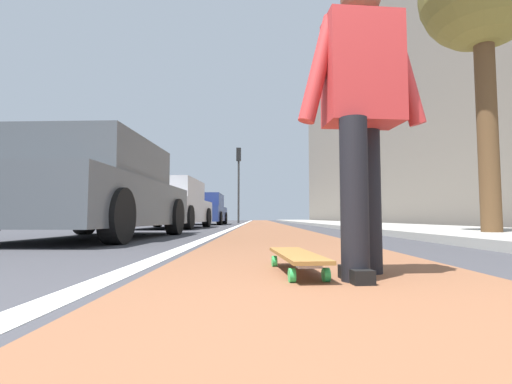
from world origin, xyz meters
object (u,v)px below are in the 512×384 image
skater_person (362,103)px  traffic_light (239,171)px  parked_car_near (97,191)px  parked_car_far (205,210)px  skateboard (297,257)px  parked_car_mid (171,205)px

skater_person → traffic_light: size_ratio=0.36×
parked_car_near → parked_car_far: bearing=0.2°
skateboard → parked_car_mid: (9.40, 2.92, 0.63)m
skateboard → parked_car_far: size_ratio=0.19×
skater_person → parked_car_far: skater_person is taller
skater_person → parked_car_mid: (9.55, 3.26, -0.22)m
parked_car_near → traffic_light: 17.10m
parked_car_near → parked_car_mid: (5.78, 0.19, -0.01)m
skater_person → skateboard: bearing=66.6°
parked_car_near → parked_car_mid: parked_car_near is taller
parked_car_mid → traffic_light: bearing=-7.8°
parked_car_near → parked_car_far: parked_car_near is taller
parked_car_far → traffic_light: bearing=-16.4°
skateboard → traffic_light: 20.77m
skateboard → parked_car_far: bearing=9.9°
skater_person → traffic_light: 20.84m
parked_car_far → traffic_light: traffic_light is taller
parked_car_near → skateboard: bearing=-143.1°
skateboard → traffic_light: (20.50, 1.39, 3.06)m
skateboard → skater_person: bearing=-113.4°
parked_car_mid → parked_car_far: 6.42m
parked_car_mid → traffic_light: 11.46m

